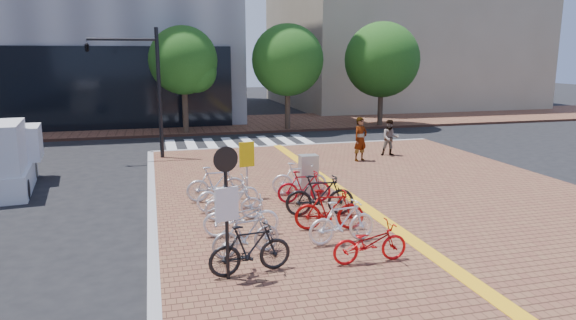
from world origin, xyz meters
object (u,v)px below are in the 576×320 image
object	(u,v)px
bike_0	(250,249)
bike_5	(216,184)
box_truck	(1,158)
bike_6	(370,243)
bike_9	(320,195)
pedestrian_b	(390,138)
utility_box	(308,174)
bike_2	(241,216)
pedestrian_a	(360,139)
yellow_sign	(247,159)
traffic_light_pole	(127,69)
bike_8	(329,210)
bike_11	(299,179)
notice_sign	(226,197)
bike_10	(304,187)
bike_1	(246,235)
bike_3	(234,203)
bike_7	(342,222)
bike_4	(228,194)

from	to	relation	value
bike_0	bike_5	xyz separation A→B (m)	(-0.01, 5.46, 0.02)
bike_0	box_truck	distance (m)	11.21
bike_6	bike_9	world-z (taller)	bike_9
bike_5	pedestrian_b	bearing A→B (deg)	-62.11
utility_box	box_truck	world-z (taller)	box_truck
bike_5	utility_box	distance (m)	2.96
bike_2	pedestrian_a	size ratio (longest dim) A/B	1.01
bike_6	yellow_sign	distance (m)	5.88
pedestrian_b	traffic_light_pole	bearing A→B (deg)	-176.21
bike_8	bike_9	bearing A→B (deg)	5.07
bike_11	notice_sign	distance (m)	6.53
bike_0	yellow_sign	distance (m)	5.63
bike_10	bike_8	bearing A→B (deg)	-177.10
bike_1	box_truck	world-z (taller)	box_truck
bike_2	pedestrian_a	distance (m)	9.98
bike_3	bike_7	bearing A→B (deg)	-133.87
bike_6	pedestrian_b	bearing A→B (deg)	-28.13
bike_4	bike_8	world-z (taller)	bike_8
bike_4	yellow_sign	distance (m)	1.50
bike_1	bike_9	distance (m)	3.38
bike_5	pedestrian_b	size ratio (longest dim) A/B	1.13
bike_1	bike_11	size ratio (longest dim) A/B	0.92
bike_0	utility_box	world-z (taller)	utility_box
bike_8	pedestrian_a	bearing A→B (deg)	-15.85
bike_11	traffic_light_pole	xyz separation A→B (m)	(-5.30, 7.36, 3.25)
bike_9	utility_box	size ratio (longest dim) A/B	1.53
bike_3	bike_4	distance (m)	0.95
bike_2	pedestrian_b	world-z (taller)	pedestrian_b
bike_3	bike_5	world-z (taller)	bike_5
bike_9	pedestrian_b	bearing A→B (deg)	-29.74
bike_2	bike_5	size ratio (longest dim) A/B	1.04
bike_3	pedestrian_a	bearing A→B (deg)	-41.28
bike_9	pedestrian_b	size ratio (longest dim) A/B	1.21
bike_1	pedestrian_a	xyz separation A→B (m)	(6.47, 8.97, 0.44)
bike_1	yellow_sign	world-z (taller)	yellow_sign
bike_4	bike_6	size ratio (longest dim) A/B	1.10
bike_4	bike_9	bearing A→B (deg)	-125.95
bike_3	bike_10	size ratio (longest dim) A/B	0.96
bike_1	bike_11	world-z (taller)	bike_11
bike_8	bike_10	xyz separation A→B (m)	(0.10, 2.51, -0.04)
utility_box	bike_4	bearing A→B (deg)	-157.72
bike_3	bike_4	bearing A→B (deg)	4.15
yellow_sign	notice_sign	world-z (taller)	notice_sign
bike_10	traffic_light_pole	xyz separation A→B (m)	(-5.20, 8.23, 3.28)
pedestrian_b	utility_box	world-z (taller)	pedestrian_b
pedestrian_b	utility_box	xyz separation A→B (m)	(-5.33, -5.10, -0.17)
traffic_light_pole	bike_3	bearing A→B (deg)	-72.78
notice_sign	pedestrian_b	bearing A→B (deg)	51.04
bike_1	bike_2	xyz separation A→B (m)	(0.11, 1.29, 0.01)
traffic_light_pole	box_truck	world-z (taller)	traffic_light_pole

